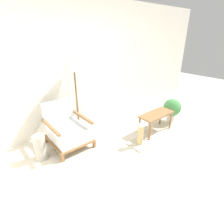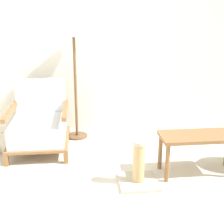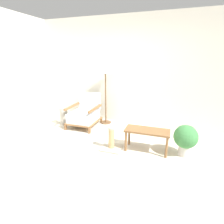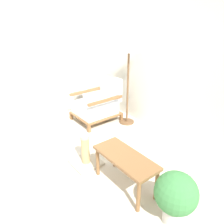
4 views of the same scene
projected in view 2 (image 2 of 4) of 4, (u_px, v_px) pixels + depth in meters
name	position (u px, v px, depth m)	size (l,w,h in m)	color
ground_plane	(137.00, 212.00, 2.63)	(14.00, 14.00, 0.00)	beige
wall_back	(112.00, 33.00, 4.15)	(8.00, 0.06, 2.70)	silver
armchair	(39.00, 125.00, 3.75)	(0.70, 0.79, 0.82)	brown
floor_lamp	(74.00, 32.00, 3.82)	(0.41, 0.41, 1.60)	brown
coffee_table	(200.00, 141.00, 3.17)	(0.82, 0.36, 0.43)	brown
scratching_post	(138.00, 170.00, 3.03)	(0.38, 0.38, 0.45)	#B2A893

